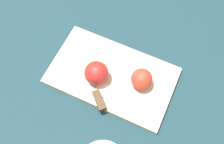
# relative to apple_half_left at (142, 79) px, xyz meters

# --- Properties ---
(ground_plane) EXTENTS (4.00, 4.00, 0.00)m
(ground_plane) POSITION_rel_apple_half_left_xyz_m (0.10, -0.01, -0.05)
(ground_plane) COLOR #193338
(cutting_board) EXTENTS (0.45, 0.32, 0.02)m
(cutting_board) POSITION_rel_apple_half_left_xyz_m (0.10, -0.01, -0.04)
(cutting_board) COLOR #D1B789
(cutting_board) RESTS_ON ground_plane
(apple_half_left) EXTENTS (0.07, 0.07, 0.07)m
(apple_half_left) POSITION_rel_apple_half_left_xyz_m (0.00, 0.00, 0.00)
(apple_half_left) COLOR red
(apple_half_left) RESTS_ON cutting_board
(apple_half_right) EXTENTS (0.08, 0.08, 0.08)m
(apple_half_right) POSITION_rel_apple_half_left_xyz_m (0.15, 0.02, 0.00)
(apple_half_right) COLOR red
(apple_half_right) RESTS_ON cutting_board
(knife) EXTENTS (0.10, 0.13, 0.02)m
(knife) POSITION_rel_apple_half_left_xyz_m (0.12, 0.09, -0.02)
(knife) COLOR silver
(knife) RESTS_ON cutting_board
(apple_slice) EXTENTS (0.05, 0.05, 0.00)m
(apple_slice) POSITION_rel_apple_half_left_xyz_m (0.11, 0.05, -0.03)
(apple_slice) COLOR beige
(apple_slice) RESTS_ON cutting_board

